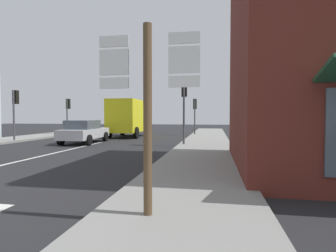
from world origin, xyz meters
TOP-DOWN VIEW (x-y plane):
  - ground_plane at (0.00, 10.00)m, footprint 80.00×80.00m
  - sidewalk_right at (6.84, 8.00)m, footprint 2.98×44.00m
  - lane_centre_stripe at (0.00, 6.00)m, footprint 0.16×12.00m
  - sedan_far at (-0.87, 11.37)m, footprint 2.12×4.27m
  - delivery_truck at (0.28, 16.68)m, footprint 2.57×5.05m
  - route_sign_post at (6.31, -0.26)m, footprint 1.66×0.14m
  - traffic_light_far_left at (-5.65, 17.57)m, footprint 0.30×0.49m
  - traffic_light_near_right at (5.65, 10.73)m, footprint 0.30×0.49m
  - traffic_light_near_left at (-5.65, 11.16)m, footprint 0.30×0.49m
  - traffic_light_far_right at (5.65, 19.14)m, footprint 0.30×0.49m

SIDE VIEW (x-z plane):
  - ground_plane at x=0.00m, z-range 0.00..0.00m
  - lane_centre_stripe at x=0.00m, z-range 0.00..0.01m
  - sidewalk_right at x=6.84m, z-range 0.00..0.14m
  - sedan_far at x=-0.87m, z-range 0.03..1.50m
  - delivery_truck at x=0.28m, z-range 0.13..3.18m
  - route_sign_post at x=6.31m, z-range 0.31..3.51m
  - traffic_light_far_right at x=5.65m, z-range 0.78..4.04m
  - traffic_light_far_left at x=-5.65m, z-range 0.79..4.08m
  - traffic_light_near_left at x=-5.65m, z-range 0.83..4.27m
  - traffic_light_near_right at x=5.65m, z-range 0.90..4.65m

